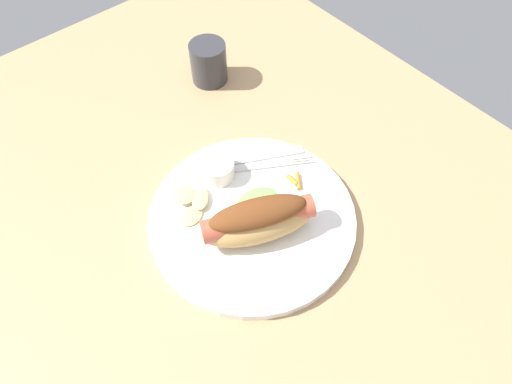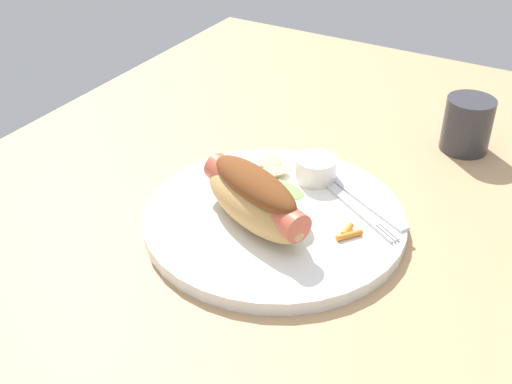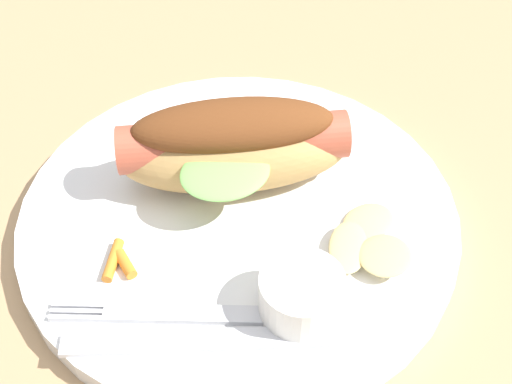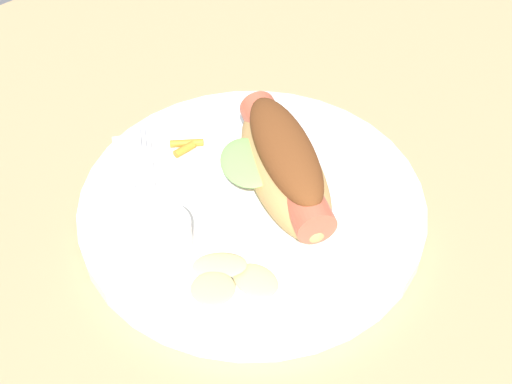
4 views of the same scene
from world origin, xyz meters
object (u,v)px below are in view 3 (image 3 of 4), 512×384
knife (195,341)px  carrot_garnish (119,262)px  hot_dog (233,145)px  sauce_ramekin (307,292)px  fork (177,314)px  chips_pile (367,241)px  plate (239,217)px

knife → carrot_garnish: bearing=-49.6°
hot_dog → sauce_ramekin: 11.99cm
fork → knife: same height
sauce_ramekin → chips_pile: sauce_ramekin is taller
hot_dog → sauce_ramekin: bearing=106.5°
hot_dog → carrot_garnish: size_ratio=5.11×
carrot_garnish → sauce_ramekin: bearing=-135.1°
plate → knife: 10.88cm
plate → hot_dog: hot_dog is taller
knife → chips_pile: 13.01cm
hot_dog → carrot_garnish: hot_dog is taller
plate → sauce_ramekin: size_ratio=5.91×
knife → carrot_garnish: size_ratio=4.66×
knife → hot_dog: bearing=-100.9°
carrot_garnish → chips_pile: bearing=-114.8°
fork → knife: (-2.20, -0.14, -0.02)cm
plate → hot_dog: (2.60, -1.13, 4.25)cm
fork → carrot_garnish: 5.53cm
plate → carrot_garnish: bearing=92.8°
chips_pile → knife: bearing=93.2°
knife → carrot_garnish: 7.70cm
sauce_ramekin → chips_pile: size_ratio=0.68×
hot_dog → chips_pile: 11.16cm
hot_dog → sauce_ramekin: size_ratio=3.34×
plate → fork: fork is taller
sauce_ramekin → fork: bearing=64.7°
hot_dog → carrot_garnish: (-3.04, 10.16, -3.09)cm
sauce_ramekin → chips_pile: (1.90, -6.01, -0.86)cm
sauce_ramekin → carrot_garnish: size_ratio=1.53×
hot_dog → plate: bearing=90.4°
chips_pile → carrot_garnish: bearing=65.2°
plate → hot_dog: 5.11cm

